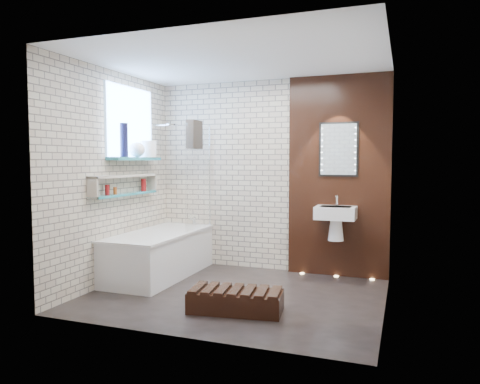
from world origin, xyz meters
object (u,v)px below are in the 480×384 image
at_px(bath_screen, 198,177).
at_px(led_mirror, 338,149).
at_px(bathtub, 160,254).
at_px(walnut_step, 236,301).
at_px(washbasin, 336,218).

distance_m(bath_screen, led_mirror, 1.89).
distance_m(bathtub, walnut_step, 1.74).
bearing_deg(bath_screen, led_mirror, 10.66).
height_order(bathtub, walnut_step, bathtub).
bearing_deg(washbasin, led_mirror, 90.00).
bearing_deg(walnut_step, led_mirror, 66.86).
xyz_separation_m(washbasin, led_mirror, (0.00, 0.16, 0.86)).
relative_size(bathtub, bath_screen, 1.24).
distance_m(bathtub, washbasin, 2.32).
bearing_deg(led_mirror, walnut_step, -113.14).
height_order(bathtub, washbasin, washbasin).
xyz_separation_m(led_mirror, walnut_step, (-0.75, -1.76, -1.55)).
relative_size(bath_screen, led_mirror, 2.00).
height_order(bath_screen, washbasin, bath_screen).
bearing_deg(walnut_step, bathtub, 145.68).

